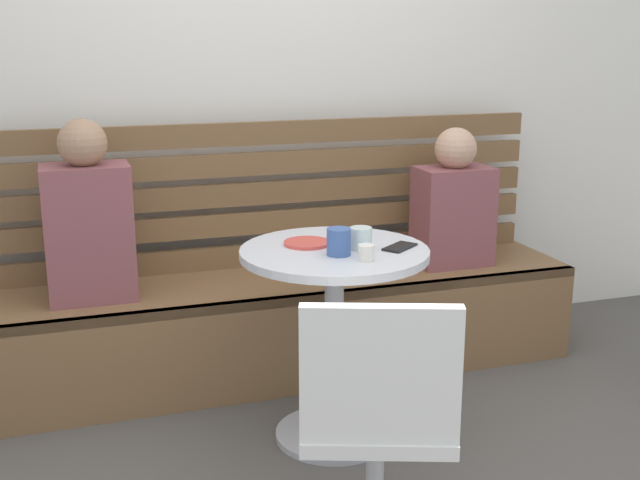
% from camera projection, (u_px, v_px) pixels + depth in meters
% --- Properties ---
extents(back_wall, '(5.20, 0.10, 2.90)m').
position_uv_depth(back_wall, '(248.00, 41.00, 3.64)').
color(back_wall, silver).
rests_on(back_wall, ground).
extents(booth_bench, '(2.70, 0.52, 0.44)m').
position_uv_depth(booth_bench, '(277.00, 326.00, 3.55)').
color(booth_bench, brown).
rests_on(booth_bench, ground).
extents(booth_backrest, '(2.65, 0.04, 0.66)m').
position_uv_depth(booth_backrest, '(262.00, 194.00, 3.63)').
color(booth_backrest, brown).
rests_on(booth_backrest, booth_bench).
extents(cafe_table, '(0.68, 0.68, 0.74)m').
position_uv_depth(cafe_table, '(334.00, 307.00, 2.90)').
color(cafe_table, '#ADADB2').
rests_on(cafe_table, ground).
extents(white_chair, '(0.51, 0.51, 0.85)m').
position_uv_depth(white_chair, '(377.00, 430.00, 2.12)').
color(white_chair, '#ADADB2').
rests_on(white_chair, ground).
extents(person_adult, '(0.34, 0.22, 0.73)m').
position_uv_depth(person_adult, '(88.00, 221.00, 3.16)').
color(person_adult, brown).
rests_on(person_adult, booth_bench).
extents(person_child_left, '(0.34, 0.22, 0.64)m').
position_uv_depth(person_child_left, '(453.00, 205.00, 3.66)').
color(person_child_left, brown).
rests_on(person_child_left, booth_bench).
extents(cup_glass_short, '(0.08, 0.08, 0.08)m').
position_uv_depth(cup_glass_short, '(361.00, 238.00, 2.83)').
color(cup_glass_short, silver).
rests_on(cup_glass_short, cafe_table).
extents(cup_mug_blue, '(0.08, 0.08, 0.09)m').
position_uv_depth(cup_mug_blue, '(339.00, 242.00, 2.75)').
color(cup_mug_blue, '#3D5B9E').
rests_on(cup_mug_blue, cafe_table).
extents(cup_espresso_small, '(0.06, 0.06, 0.05)m').
position_uv_depth(cup_espresso_small, '(366.00, 253.00, 2.69)').
color(cup_espresso_small, silver).
rests_on(cup_espresso_small, cafe_table).
extents(plate_small, '(0.17, 0.17, 0.01)m').
position_uv_depth(plate_small, '(307.00, 243.00, 2.90)').
color(plate_small, '#DB4C42').
rests_on(plate_small, cafe_table).
extents(phone_on_table, '(0.15, 0.14, 0.01)m').
position_uv_depth(phone_on_table, '(400.00, 247.00, 2.86)').
color(phone_on_table, black).
rests_on(phone_on_table, cafe_table).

